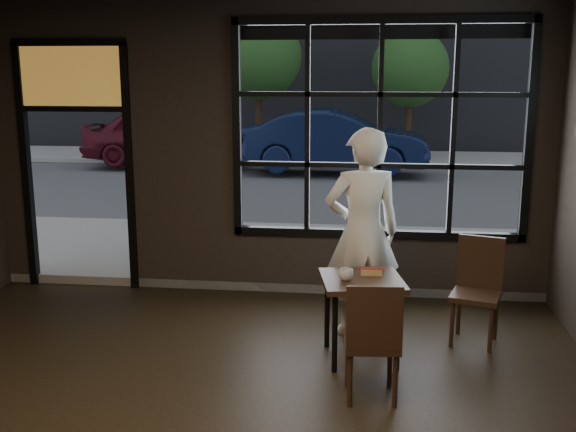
# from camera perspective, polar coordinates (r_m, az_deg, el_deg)

# --- Properties ---
(window_frame) EXTENTS (3.06, 0.12, 2.28)m
(window_frame) POSITION_cam_1_polar(r_m,az_deg,el_deg) (7.08, 7.75, 7.20)
(window_frame) COLOR black
(window_frame) RESTS_ON ground
(stained_transom) EXTENTS (1.20, 0.06, 0.70)m
(stained_transom) POSITION_cam_1_polar(r_m,az_deg,el_deg) (7.74, -17.86, 11.23)
(stained_transom) COLOR orange
(stained_transom) RESTS_ON ground
(street_asphalt) EXTENTS (60.00, 41.00, 0.04)m
(street_asphalt) POSITION_cam_1_polar(r_m,az_deg,el_deg) (27.68, 4.55, 7.13)
(street_asphalt) COLOR #545456
(street_asphalt) RESTS_ON ground
(cafe_table) EXTENTS (0.77, 0.77, 0.72)m
(cafe_table) POSITION_cam_1_polar(r_m,az_deg,el_deg) (5.78, 6.21, -8.61)
(cafe_table) COLOR black
(cafe_table) RESTS_ON floor
(chair_near) EXTENTS (0.44, 0.44, 0.93)m
(chair_near) POSITION_cam_1_polar(r_m,az_deg,el_deg) (5.10, 7.08, -10.25)
(chair_near) COLOR black
(chair_near) RESTS_ON floor
(chair_window) EXTENTS (0.51, 0.51, 0.95)m
(chair_window) POSITION_cam_1_polar(r_m,az_deg,el_deg) (6.25, 15.61, -6.25)
(chair_window) COLOR black
(chair_window) RESTS_ON floor
(man) EXTENTS (0.80, 0.63, 1.92)m
(man) POSITION_cam_1_polar(r_m,az_deg,el_deg) (6.16, 6.33, -1.43)
(man) COLOR silver
(man) RESTS_ON floor
(hotdog) EXTENTS (0.20, 0.08, 0.06)m
(hotdog) POSITION_cam_1_polar(r_m,az_deg,el_deg) (5.75, 7.08, -4.70)
(hotdog) COLOR tan
(hotdog) RESTS_ON cafe_table
(cup) EXTENTS (0.17, 0.17, 0.10)m
(cup) POSITION_cam_1_polar(r_m,az_deg,el_deg) (5.58, 4.94, -4.97)
(cup) COLOR silver
(cup) RESTS_ON cafe_table
(navy_car) EXTENTS (4.35, 1.67, 1.42)m
(navy_car) POSITION_cam_1_polar(r_m,az_deg,el_deg) (15.85, 4.10, 6.38)
(navy_car) COLOR #0D1635
(navy_car) RESTS_ON street_asphalt
(maroon_car) EXTENTS (4.10, 1.72, 1.39)m
(maroon_car) POSITION_cam_1_polar(r_m,az_deg,el_deg) (17.26, -10.29, 6.64)
(maroon_car) COLOR #54111E
(maroon_car) RESTS_ON street_asphalt
(tree_left) EXTENTS (2.30, 2.30, 3.92)m
(tree_left) POSITION_cam_1_polar(r_m,az_deg,el_deg) (18.30, -2.52, 13.31)
(tree_left) COLOR #332114
(tree_left) RESTS_ON street_asphalt
(tree_right) EXTENTS (2.05, 2.05, 3.49)m
(tree_right) POSITION_cam_1_polar(r_m,az_deg,el_deg) (18.54, 10.31, 12.18)
(tree_right) COLOR #332114
(tree_right) RESTS_ON street_asphalt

